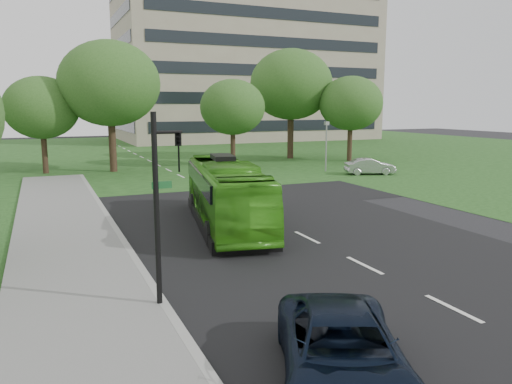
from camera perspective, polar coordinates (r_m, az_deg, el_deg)
ground at (r=19.14m, az=8.78°, el=-6.61°), size 160.00×160.00×0.00m
street_surfaces at (r=39.76m, az=-9.40°, el=1.94°), size 120.00×120.00×0.15m
office_building at (r=84.04m, az=-1.12°, el=14.65°), size 40.10×20.10×25.00m
tree_park_a at (r=43.44m, az=-23.32°, el=8.83°), size 5.81×5.81×7.72m
tree_park_b at (r=42.79m, az=-16.39°, el=11.79°), size 8.09×8.09×10.61m
tree_park_c at (r=45.35m, az=-2.69°, el=9.65°), size 5.85×5.85×7.77m
tree_park_d at (r=52.01m, az=4.03°, el=12.14°), size 8.41×8.41×11.12m
tree_park_e at (r=50.27m, az=10.80°, el=9.91°), size 6.21×6.21×8.28m
bus at (r=22.58m, az=-3.38°, el=-0.20°), size 4.35×10.74×2.92m
sedan at (r=40.63m, az=12.88°, el=2.86°), size 4.12×2.57×1.28m
suv at (r=10.17m, az=9.85°, el=-17.64°), size 4.21×5.59×1.41m
traffic_light at (r=13.20m, az=-10.66°, el=-0.38°), size 0.85×0.26×5.23m
camera_pole at (r=41.69m, az=8.04°, el=5.97°), size 0.37×0.33×4.13m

